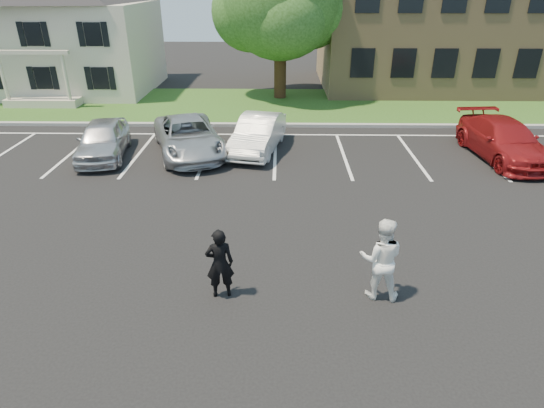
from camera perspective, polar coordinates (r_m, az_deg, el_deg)
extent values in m
plane|color=black|center=(11.47, -0.09, -7.84)|extent=(90.00, 90.00, 0.00)
cube|color=gray|center=(22.40, 0.51, 9.89)|extent=(40.00, 0.30, 0.15)
cube|color=#224910|center=(26.27, 0.60, 12.30)|extent=(44.00, 8.00, 0.08)
cube|color=silver|center=(21.83, -30.63, 5.50)|extent=(0.12, 5.20, 0.01)
cube|color=silver|center=(20.51, -23.91, 5.79)|extent=(0.12, 5.20, 0.01)
cube|color=silver|center=(19.51, -16.39, 6.03)|extent=(0.12, 5.20, 0.01)
cube|color=silver|center=(18.87, -8.19, 6.17)|extent=(0.12, 5.20, 0.01)
cube|color=silver|center=(18.63, 0.39, 6.17)|extent=(0.12, 5.20, 0.01)
cube|color=silver|center=(18.81, 9.00, 6.05)|extent=(0.12, 5.20, 0.01)
cube|color=silver|center=(19.40, 17.26, 5.80)|extent=(0.12, 5.20, 0.01)
cube|color=silver|center=(20.36, 24.88, 5.46)|extent=(0.12, 5.20, 0.01)
cube|color=silver|center=(21.22, 4.31, 8.66)|extent=(34.00, 0.12, 0.01)
cube|color=beige|center=(32.52, -24.08, 17.49)|extent=(10.00, 8.00, 5.20)
cube|color=beige|center=(29.09, -26.52, 11.41)|extent=(4.00, 1.60, 0.50)
cylinder|color=beige|center=(29.18, -30.51, 12.84)|extent=(0.18, 0.18, 2.70)
cylinder|color=beige|center=(27.60, -24.30, 13.53)|extent=(0.18, 0.18, 2.70)
cube|color=beige|center=(28.10, -28.21, 16.43)|extent=(4.20, 0.25, 0.20)
cube|color=black|center=(29.09, -26.79, 13.92)|extent=(0.90, 0.06, 1.20)
cube|color=black|center=(28.79, -27.76, 18.34)|extent=(0.90, 0.06, 1.20)
cube|color=black|center=(29.39, -27.94, 13.79)|extent=(0.32, 0.05, 1.25)
cube|color=black|center=(28.81, -25.61, 14.05)|extent=(0.32, 0.05, 1.25)
cube|color=tan|center=(34.46, 26.33, 19.85)|extent=(22.00, 10.00, 8.00)
cube|color=black|center=(27.18, 11.28, 16.95)|extent=(1.30, 0.06, 1.60)
cube|color=black|center=(27.66, 16.18, 16.61)|extent=(1.30, 0.06, 1.60)
cube|color=black|center=(28.33, 20.86, 16.17)|extent=(1.30, 0.06, 1.60)
cube|color=black|center=(29.15, 25.28, 15.66)|extent=(1.30, 0.06, 1.60)
cube|color=black|center=(30.14, 29.40, 15.10)|extent=(1.30, 0.06, 1.60)
cylinder|color=black|center=(27.68, 1.03, 16.33)|extent=(0.70, 0.70, 3.20)
sphere|color=#214313|center=(28.04, 4.65, 23.38)|extent=(4.60, 4.60, 4.60)
sphere|color=#214313|center=(27.76, -2.73, 22.99)|extent=(4.40, 4.40, 4.40)
sphere|color=#214313|center=(25.82, 2.04, 22.30)|extent=(4.00, 4.00, 4.00)
imported|color=black|center=(10.12, -6.58, -7.43)|extent=(0.68, 0.51, 1.70)
imported|color=white|center=(10.26, 13.53, -6.72)|extent=(1.05, 0.88, 1.95)
imported|color=silver|center=(19.47, -20.45, 7.63)|extent=(2.35, 4.46, 1.45)
imported|color=#AFB1B7|center=(18.92, -10.43, 8.34)|extent=(3.95, 5.66, 1.44)
imported|color=silver|center=(18.94, -1.75, 8.80)|extent=(2.36, 4.60, 1.44)
imported|color=maroon|center=(20.28, 27.06, 7.16)|extent=(2.54, 5.29, 1.49)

